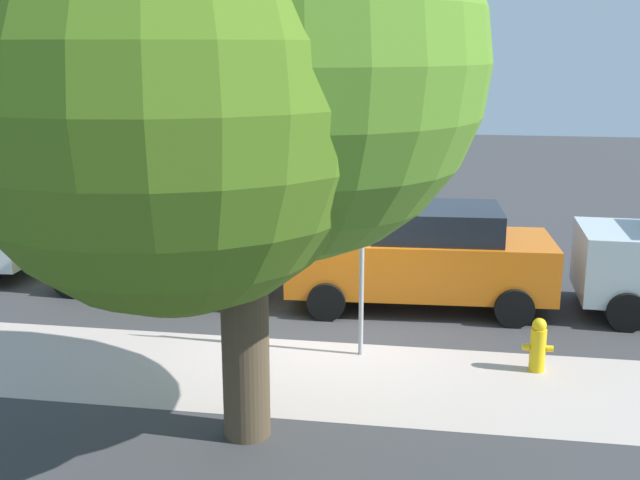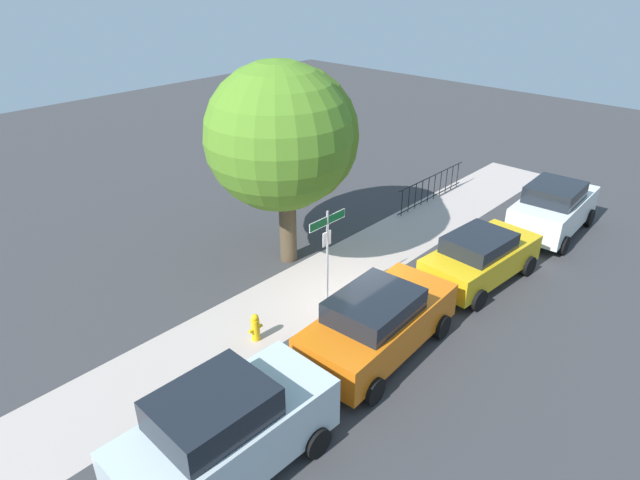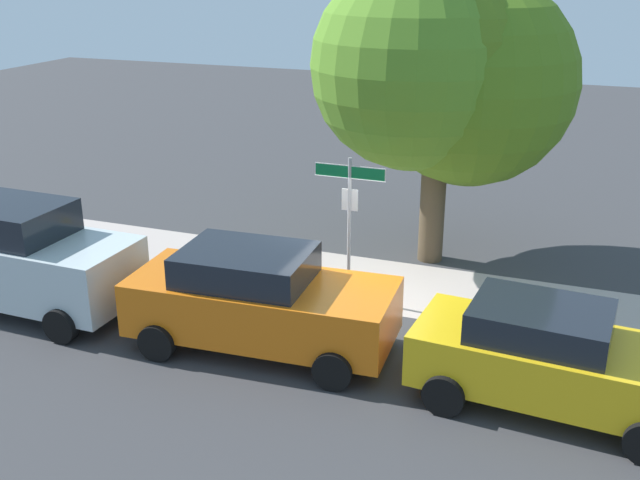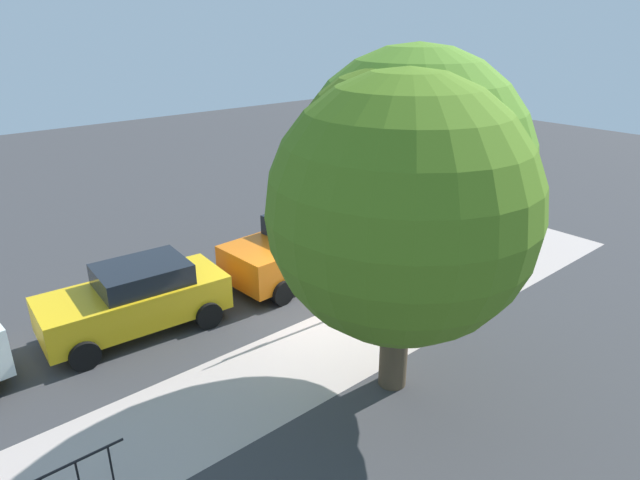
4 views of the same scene
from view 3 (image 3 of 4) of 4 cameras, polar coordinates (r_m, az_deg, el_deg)
ground_plane at (r=14.57m, az=3.30°, el=-5.32°), size 60.00×60.00×0.00m
sidewalk_strip at (r=15.35m, az=11.93°, el=-4.36°), size 24.00×2.60×0.00m
street_sign at (r=14.30m, az=2.24°, el=2.92°), size 1.39×0.07×2.87m
shade_tree at (r=16.15m, az=9.24°, el=12.38°), size 5.42×5.07×6.41m
car_silver at (r=15.29m, az=-21.37°, el=-1.28°), size 4.26×2.10×2.09m
car_orange at (r=12.90m, az=-4.62°, el=-4.51°), size 4.60×2.25×1.78m
car_yellow at (r=11.76m, az=17.02°, el=-8.47°), size 4.22×2.17×1.62m
fire_hydrant at (r=15.95m, az=-6.23°, el=-1.54°), size 0.42×0.22×0.78m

